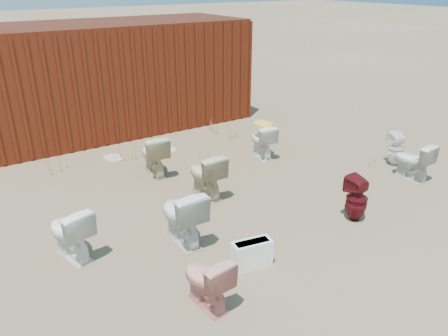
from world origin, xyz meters
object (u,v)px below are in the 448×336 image
toilet_back_yellowlid (262,141)px  toilet_back_beige_right (206,175)px  toilet_back_e (396,149)px  toilet_front_a (70,232)px  toilet_front_maroon (357,199)px  loose_tank (252,254)px  toilet_back_beige_left (154,155)px  toilet_front_c (182,215)px  toilet_front_pink (206,280)px  shipping_container (115,76)px  toilet_front_e (413,161)px

toilet_back_yellowlid → toilet_back_beige_right: bearing=37.0°
toilet_back_e → toilet_front_a: bearing=18.8°
toilet_front_maroon → toilet_back_beige_right: (-1.43, 1.87, 0.03)m
toilet_front_maroon → loose_tank: size_ratio=1.39×
toilet_back_beige_left → toilet_back_e: toilet_back_beige_left is taller
toilet_front_c → toilet_back_yellowlid: 3.33m
toilet_front_a → toilet_back_e: size_ratio=1.11×
toilet_back_beige_left → toilet_back_yellowlid: 2.19m
toilet_front_c → toilet_front_maroon: bearing=160.8°
toilet_front_c → toilet_back_beige_left: bearing=-104.7°
toilet_front_pink → toilet_back_e: (5.02, 1.37, -0.00)m
loose_tank → shipping_container: bearing=94.5°
toilet_front_a → toilet_front_maroon: toilet_front_a is taller
shipping_container → loose_tank: 6.40m
toilet_front_a → toilet_front_e: (5.69, -0.91, -0.02)m
toilet_front_a → toilet_front_pink: bearing=105.1°
toilet_back_beige_right → toilet_front_a: bearing=13.1°
toilet_front_pink → toilet_back_beige_right: size_ratio=0.85×
toilet_front_a → toilet_back_e: (5.99, -0.35, -0.04)m
toilet_back_beige_right → toilet_back_e: size_ratio=1.18×
toilet_front_e → toilet_back_yellowlid: size_ratio=1.02×
toilet_back_beige_left → toilet_back_yellowlid: (2.16, -0.40, -0.05)m
toilet_back_yellowlid → toilet_front_pink: bearing=56.3°
shipping_container → toilet_front_a: size_ratio=8.35×
toilet_front_pink → toilet_back_beige_left: bearing=-111.5°
toilet_front_maroon → toilet_back_beige_right: 2.35m
toilet_front_a → toilet_front_e: 5.76m
toilet_back_beige_left → toilet_front_a: bearing=48.9°
toilet_back_beige_left → toilet_back_beige_right: toilet_back_beige_left is taller
toilet_front_pink → toilet_back_beige_left: (1.01, 3.48, 0.06)m
toilet_back_beige_left → toilet_front_e: bearing=151.4°
toilet_front_e → toilet_front_c: bearing=-9.1°
toilet_front_a → toilet_back_yellowlid: 4.35m
toilet_front_c → toilet_front_maroon: 2.55m
toilet_back_yellowlid → loose_tank: bearing=62.1°
shipping_container → toilet_front_a: shipping_container is taller
toilet_front_e → toilet_front_pink: bearing=6.4°
toilet_back_beige_left → toilet_back_e: size_ratio=1.18×
toilet_back_beige_right → toilet_back_e: toilet_back_beige_right is taller
shipping_container → toilet_front_e: (3.20, -5.77, -0.86)m
shipping_container → toilet_back_e: bearing=-56.1°
toilet_back_e → toilet_back_yellowlid: bearing=-20.5°
shipping_container → toilet_front_pink: (-1.52, -6.57, -0.88)m
toilet_front_pink → toilet_front_maroon: size_ratio=0.94×
toilet_back_beige_right → loose_tank: (-0.51, -1.94, -0.21)m
toilet_front_a → loose_tank: bearing=127.3°
toilet_front_pink → toilet_back_beige_right: 2.61m
shipping_container → toilet_back_beige_right: 4.42m
toilet_front_c → toilet_back_yellowlid: (2.78, 1.83, -0.06)m
loose_tank → toilet_back_beige_right: bearing=85.9°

